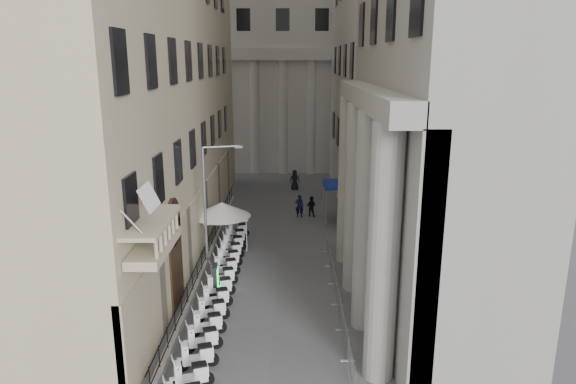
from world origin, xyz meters
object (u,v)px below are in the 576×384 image
at_px(security_tent, 228,211).
at_px(street_lamp, 209,197).
at_px(pedestrian_b, 311,206).
at_px(pedestrian_a, 299,206).
at_px(info_kiosk, 216,280).

relative_size(security_tent, street_lamp, 0.52).
height_order(street_lamp, pedestrian_b, street_lamp).
xyz_separation_m(pedestrian_a, pedestrian_b, (0.93, 0.28, -0.10)).
xyz_separation_m(street_lamp, pedestrian_b, (6.41, 10.10, -3.47)).
bearing_deg(pedestrian_a, security_tent, 61.49).
height_order(pedestrian_a, pedestrian_b, pedestrian_a).
bearing_deg(street_lamp, security_tent, 61.17).
bearing_deg(info_kiosk, street_lamp, 98.87).
height_order(info_kiosk, pedestrian_a, pedestrian_a).
relative_size(security_tent, info_kiosk, 2.26).
relative_size(info_kiosk, pedestrian_a, 0.91).
distance_m(street_lamp, info_kiosk, 5.31).
xyz_separation_m(info_kiosk, pedestrian_b, (5.59, 14.04, -0.02)).
bearing_deg(street_lamp, pedestrian_b, 43.24).
bearing_deg(security_tent, info_kiosk, -89.39).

